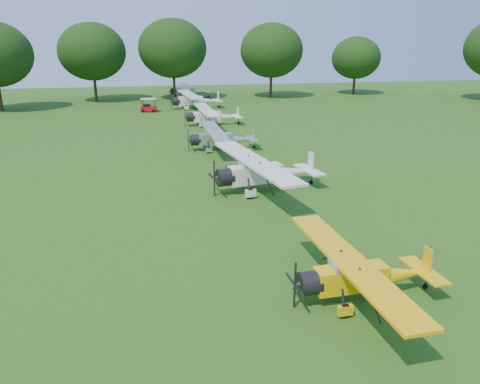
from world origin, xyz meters
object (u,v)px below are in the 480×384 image
object	(u,v)px
aircraft_4	(221,137)
aircraft_6	(194,99)
golf_cart	(148,107)
aircraft_3	(263,170)
aircraft_2	(361,273)
aircraft_7	(188,90)
aircraft_5	(211,115)

from	to	relation	value
aircraft_4	aircraft_6	xyz separation A→B (m)	(0.21, 26.53, 0.18)
golf_cart	aircraft_3	bearing A→B (deg)	-68.96
aircraft_2	aircraft_7	distance (m)	66.45
aircraft_7	aircraft_5	bearing A→B (deg)	-86.30
aircraft_2	aircraft_6	distance (m)	53.19
aircraft_6	aircraft_2	bearing A→B (deg)	-94.34
aircraft_5	aircraft_6	xyz separation A→B (m)	(-0.61, 13.80, 0.13)
aircraft_6	aircraft_7	size ratio (longest dim) A/B	1.06
aircraft_7	golf_cart	distance (m)	16.56
aircraft_3	aircraft_7	world-z (taller)	aircraft_3
aircraft_3	golf_cart	xyz separation A→B (m)	(-7.38, 37.14, -0.78)
aircraft_2	golf_cart	distance (m)	51.99
aircraft_4	aircraft_5	distance (m)	12.76
aircraft_6	aircraft_7	distance (m)	13.27
aircraft_4	golf_cart	world-z (taller)	aircraft_4
aircraft_4	golf_cart	bearing A→B (deg)	103.64
golf_cart	aircraft_7	bearing A→B (deg)	75.33
aircraft_4	aircraft_7	bearing A→B (deg)	88.52
aircraft_5	aircraft_7	xyz separation A→B (m)	(-0.33, 27.07, 0.06)
aircraft_3	golf_cart	size ratio (longest dim) A/B	5.20
aircraft_6	aircraft_4	bearing A→B (deg)	-96.21
aircraft_4	golf_cart	size ratio (longest dim) A/B	4.40
aircraft_3	golf_cart	world-z (taller)	aircraft_3
aircraft_7	aircraft_4	bearing A→B (deg)	-87.70
aircraft_4	aircraft_7	size ratio (longest dim) A/B	0.91
aircraft_4	aircraft_5	world-z (taller)	aircraft_5
golf_cart	aircraft_5	bearing A→B (deg)	-49.32
aircraft_3	aircraft_6	world-z (taller)	aircraft_3
aircraft_7	aircraft_6	bearing A→B (deg)	-88.21
aircraft_2	aircraft_5	world-z (taller)	aircraft_5
aircraft_3	aircraft_7	size ratio (longest dim) A/B	1.08
aircraft_4	aircraft_7	xyz separation A→B (m)	(0.49, 39.80, 0.11)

